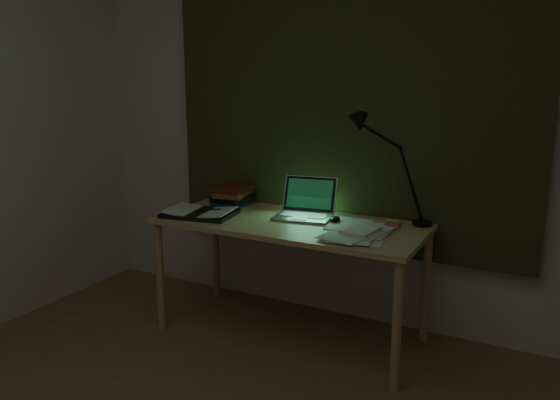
# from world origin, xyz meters

# --- Properties ---
(wall_back) EXTENTS (3.50, 0.00, 2.50)m
(wall_back) POSITION_xyz_m (0.00, 2.00, 1.25)
(wall_back) COLOR silver
(wall_back) RESTS_ON ground
(curtain) EXTENTS (2.20, 0.06, 2.00)m
(curtain) POSITION_xyz_m (0.00, 1.96, 1.45)
(curtain) COLOR #2D3219
(curtain) RESTS_ON wall_back
(desk) EXTENTS (1.48, 0.65, 0.67)m
(desk) POSITION_xyz_m (-0.16, 1.60, 0.34)
(desk) COLOR tan
(desk) RESTS_ON floor
(laptop) EXTENTS (0.37, 0.40, 0.22)m
(laptop) POSITION_xyz_m (-0.12, 1.68, 0.79)
(laptop) COLOR #A7A8AC
(laptop) RESTS_ON desk
(open_textbook) EXTENTS (0.44, 0.35, 0.03)m
(open_textbook) POSITION_xyz_m (-0.68, 1.47, 0.69)
(open_textbook) COLOR silver
(open_textbook) RESTS_ON desk
(book_stack) EXTENTS (0.20, 0.24, 0.13)m
(book_stack) POSITION_xyz_m (-0.65, 1.78, 0.74)
(book_stack) COLOR silver
(book_stack) RESTS_ON desk
(loose_papers) EXTENTS (0.34, 0.36, 0.02)m
(loose_papers) POSITION_xyz_m (0.22, 1.57, 0.68)
(loose_papers) COLOR silver
(loose_papers) RESTS_ON desk
(mouse) EXTENTS (0.06, 0.09, 0.03)m
(mouse) POSITION_xyz_m (0.07, 1.70, 0.69)
(mouse) COLOR black
(mouse) RESTS_ON desk
(sticky_yellow) EXTENTS (0.08, 0.08, 0.02)m
(sticky_yellow) POSITION_xyz_m (0.36, 1.82, 0.68)
(sticky_yellow) COLOR #CEDF2F
(sticky_yellow) RESTS_ON desk
(sticky_pink) EXTENTS (0.09, 0.09, 0.02)m
(sticky_pink) POSITION_xyz_m (0.38, 1.76, 0.68)
(sticky_pink) COLOR #D45264
(sticky_pink) RESTS_ON desk
(desk_lamp) EXTENTS (0.43, 0.36, 0.58)m
(desk_lamp) POSITION_xyz_m (0.51, 1.86, 0.96)
(desk_lamp) COLOR black
(desk_lamp) RESTS_ON desk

